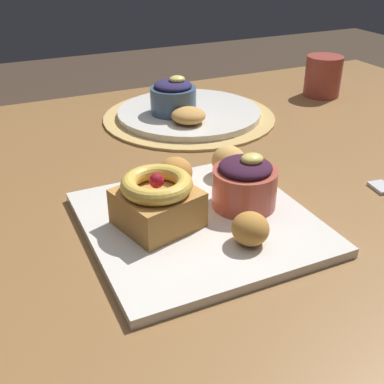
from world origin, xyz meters
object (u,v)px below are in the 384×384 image
fritter_back (175,172)px  back_plate (189,113)px  front_plate (199,222)px  cake_slice (157,201)px  fritter_front (229,161)px  back_ramekin (173,97)px  coffee_mug (323,76)px  back_pastry (188,116)px  fritter_middle (250,229)px  berry_ramekin (245,183)px

fritter_back → back_plate: size_ratio=0.18×
front_plate → cake_slice: cake_slice is taller
fritter_front → fritter_back: 0.08m
back_ramekin → coffee_mug: back_ramekin is taller
back_plate → coffee_mug: bearing=1.4°
fritter_front → back_pastry: size_ratio=0.80×
fritter_back → coffee_mug: coffee_mug is taller
fritter_middle → back_pastry: fritter_middle is taller
front_plate → berry_ramekin: 0.08m
fritter_back → back_plate: bearing=61.7°
back_plate → back_ramekin: 0.05m
cake_slice → fritter_front: bearing=29.6°
fritter_front → fritter_middle: size_ratio=1.14×
front_plate → fritter_middle: bearing=-67.6°
cake_slice → fritter_back: bearing=54.7°
fritter_front → back_plate: 0.28m
fritter_back → back_ramekin: 0.29m
front_plate → back_ramekin: 0.39m
cake_slice → fritter_front: (0.14, 0.08, -0.01)m
cake_slice → back_ramekin: size_ratio=1.22×
cake_slice → back_plate: (0.21, 0.36, -0.03)m
cake_slice → fritter_middle: (0.08, -0.08, -0.01)m
front_plate → coffee_mug: bearing=37.7°
front_plate → berry_ramekin: berry_ramekin is taller
berry_ramekin → coffee_mug: 0.56m
fritter_middle → back_ramekin: 0.45m
back_ramekin → fritter_back: bearing=-112.7°
berry_ramekin → fritter_front: bearing=74.3°
fritter_front → fritter_back: size_ratio=1.03×
back_plate → fritter_back: bearing=-118.3°
berry_ramekin → fritter_middle: size_ratio=1.88×
fritter_back → coffee_mug: size_ratio=0.56×
front_plate → coffee_mug: (0.48, 0.37, 0.04)m
front_plate → cake_slice: (-0.05, 0.01, 0.04)m
fritter_front → front_plate: bearing=-135.4°
back_plate → back_ramekin: size_ratio=3.20×
front_plate → fritter_back: 0.10m
front_plate → coffee_mug: 0.61m
fritter_front → back_ramekin: bearing=83.8°
cake_slice → coffee_mug: 0.65m
back_ramekin → back_pastry: back_ramekin is taller
cake_slice → back_ramekin: 0.39m
cake_slice → back_plate: bearing=59.9°
fritter_back → front_plate: bearing=-95.2°
coffee_mug → back_pastry: bearing=-168.5°
fritter_front → back_pastry: fritter_front is taller
fritter_middle → fritter_back: fritter_back is taller
back_ramekin → front_plate: bearing=-108.5°
berry_ramekin → fritter_front: (0.02, 0.08, -0.01)m
fritter_back → back_ramekin: bearing=67.3°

